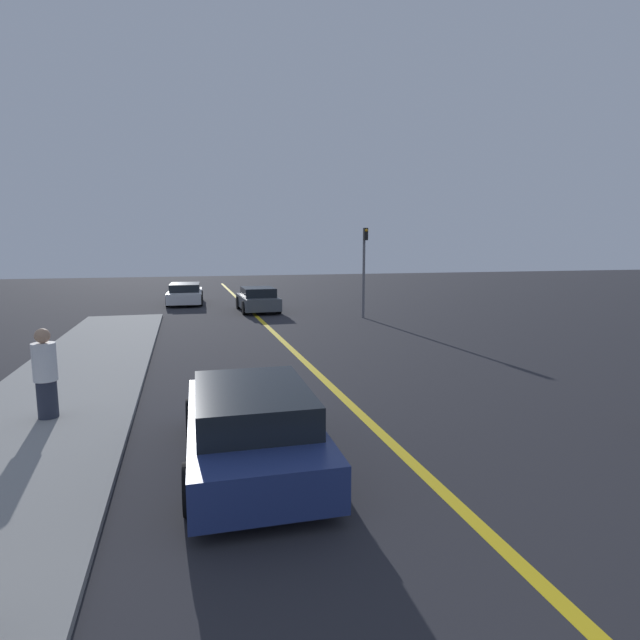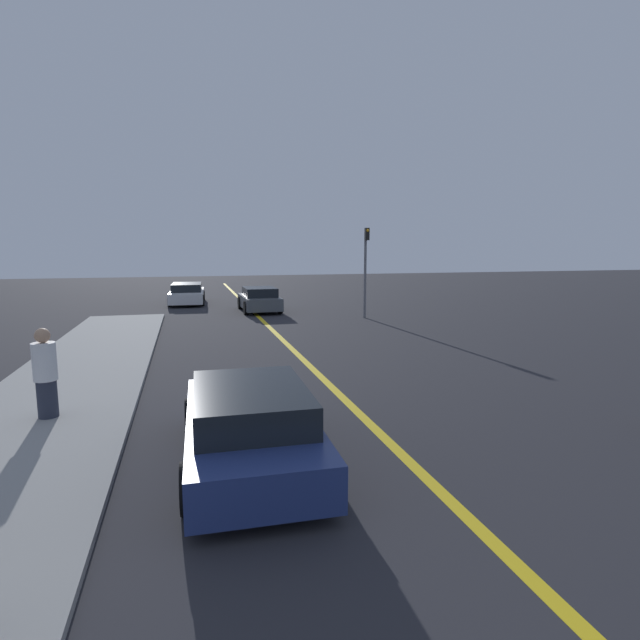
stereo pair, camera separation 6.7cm
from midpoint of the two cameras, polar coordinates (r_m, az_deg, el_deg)
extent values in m
cube|color=gold|center=(16.09, -3.39, -3.35)|extent=(0.20, 60.00, 0.01)
cube|color=gray|center=(11.78, -28.18, -8.49)|extent=(3.26, 27.16, 0.11)
cube|color=navy|center=(7.86, -8.14, -12.52)|extent=(1.93, 4.35, 0.60)
cube|color=black|center=(7.48, -8.01, -9.31)|extent=(1.67, 2.40, 0.46)
cylinder|color=black|center=(9.13, -14.55, -10.71)|extent=(0.23, 0.66, 0.65)
cylinder|color=black|center=(9.27, -3.53, -10.17)|extent=(0.23, 0.66, 0.65)
cylinder|color=black|center=(6.66, -14.72, -18.14)|extent=(0.23, 0.66, 0.65)
cylinder|color=black|center=(6.85, 0.73, -17.10)|extent=(0.23, 0.66, 0.65)
cube|color=#4C5156|center=(25.67, -7.20, 2.08)|extent=(1.81, 3.89, 0.61)
cube|color=black|center=(25.42, -7.16, 3.21)|extent=(1.57, 2.15, 0.44)
cylinder|color=black|center=(26.75, -9.36, 1.96)|extent=(0.23, 0.67, 0.67)
cylinder|color=black|center=(26.99, -5.86, 2.09)|extent=(0.23, 0.67, 0.67)
cylinder|color=black|center=(24.39, -8.68, 1.36)|extent=(0.23, 0.67, 0.67)
cylinder|color=black|center=(24.66, -4.85, 1.51)|extent=(0.23, 0.67, 0.67)
cube|color=silver|center=(29.97, -15.21, 2.71)|extent=(2.05, 4.86, 0.59)
cube|color=black|center=(29.68, -15.24, 3.65)|extent=(1.73, 2.70, 0.43)
cylinder|color=black|center=(31.50, -16.67, 2.63)|extent=(0.25, 0.63, 0.62)
cylinder|color=black|center=(31.43, -13.50, 2.74)|extent=(0.25, 0.63, 0.62)
cylinder|color=black|center=(28.56, -17.06, 2.06)|extent=(0.25, 0.63, 0.62)
cylinder|color=black|center=(28.48, -13.57, 2.17)|extent=(0.25, 0.63, 0.62)
cylinder|color=#282D3D|center=(10.71, -28.86, -7.91)|extent=(0.35, 0.35, 0.71)
cylinder|color=silver|center=(10.54, -29.13, -4.21)|extent=(0.42, 0.42, 0.71)
sphere|color=tan|center=(10.46, -29.32, -1.58)|extent=(0.27, 0.27, 0.27)
cylinder|color=slate|center=(23.03, 4.94, 5.32)|extent=(0.12, 0.12, 4.11)
cube|color=black|center=(22.84, 5.15, 9.76)|extent=(0.18, 0.18, 0.55)
sphere|color=orange|center=(22.76, 5.24, 10.17)|extent=(0.14, 0.14, 0.14)
camera|label=1|loc=(0.03, -90.16, -0.02)|focal=28.00mm
camera|label=2|loc=(0.03, 89.84, 0.02)|focal=28.00mm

